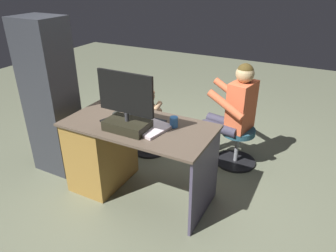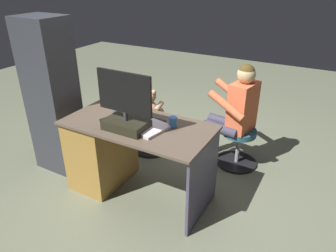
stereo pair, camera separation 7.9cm
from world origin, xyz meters
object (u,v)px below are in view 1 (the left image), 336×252
at_px(keyboard, 142,120).
at_px(teddy_bear, 149,105).
at_px(tv_remote, 108,119).
at_px(cup, 174,122).
at_px(computer_mouse, 116,113).
at_px(monitor, 127,113).
at_px(desk, 109,149).
at_px(visitor_chair, 237,143).
at_px(person, 233,108).
at_px(office_chair_teddy, 149,131).

height_order(keyboard, teddy_bear, teddy_bear).
bearing_deg(tv_remote, keyboard, -135.75).
xyz_separation_m(cup, teddy_bear, (0.64, -0.66, -0.21)).
distance_m(computer_mouse, teddy_bear, 0.72).
bearing_deg(monitor, desk, -21.24).
xyz_separation_m(visitor_chair, person, (0.08, 0.02, 0.42)).
bearing_deg(visitor_chair, office_chair_teddy, 11.23).
bearing_deg(keyboard, tv_remote, 25.94).
relative_size(tv_remote, person, 0.13).
bearing_deg(computer_mouse, keyboard, -177.50).
bearing_deg(tv_remote, cup, -147.02).
height_order(cup, tv_remote, cup).
bearing_deg(visitor_chair, keyboard, 52.54).
xyz_separation_m(desk, computer_mouse, (-0.06, -0.07, 0.37)).
relative_size(cup, tv_remote, 0.62).
bearing_deg(cup, office_chair_teddy, -45.30).
bearing_deg(monitor, visitor_chair, -122.31).
height_order(cup, visitor_chair, cup).
xyz_separation_m(monitor, computer_mouse, (0.26, -0.20, -0.14)).
xyz_separation_m(desk, visitor_chair, (-1.00, -0.95, -0.15)).
distance_m(computer_mouse, tv_remote, 0.12).
distance_m(desk, visitor_chair, 1.39).
height_order(computer_mouse, visitor_chair, computer_mouse).
bearing_deg(tv_remote, office_chair_teddy, -67.35).
xyz_separation_m(keyboard, office_chair_teddy, (0.34, -0.67, -0.50)).
bearing_deg(computer_mouse, teddy_bear, -84.93).
bearing_deg(person, teddy_bear, 10.47).
bearing_deg(visitor_chair, cup, 67.16).
bearing_deg(teddy_bear, tv_remote, 94.27).
distance_m(visitor_chair, person, 0.42).
bearing_deg(visitor_chair, person, 11.23).
xyz_separation_m(office_chair_teddy, visitor_chair, (-1.00, -0.20, -0.00)).
distance_m(teddy_bear, visitor_chair, 1.07).
bearing_deg(person, computer_mouse, 45.14).
bearing_deg(monitor, person, -119.51).
distance_m(desk, teddy_bear, 0.78).
distance_m(desk, cup, 0.76).
bearing_deg(office_chair_teddy, keyboard, 116.70).
bearing_deg(office_chair_teddy, person, -168.77).
relative_size(monitor, visitor_chair, 1.14).
height_order(monitor, person, monitor).
bearing_deg(keyboard, visitor_chair, -127.46).
relative_size(computer_mouse, cup, 1.04).
height_order(monitor, cup, monitor).
distance_m(monitor, teddy_bear, 1.00).
relative_size(teddy_bear, person, 0.30).
bearing_deg(computer_mouse, person, -134.86).
xyz_separation_m(monitor, keyboard, (-0.02, -0.21, -0.15)).
relative_size(visitor_chair, person, 0.39).
height_order(desk, cup, cup).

